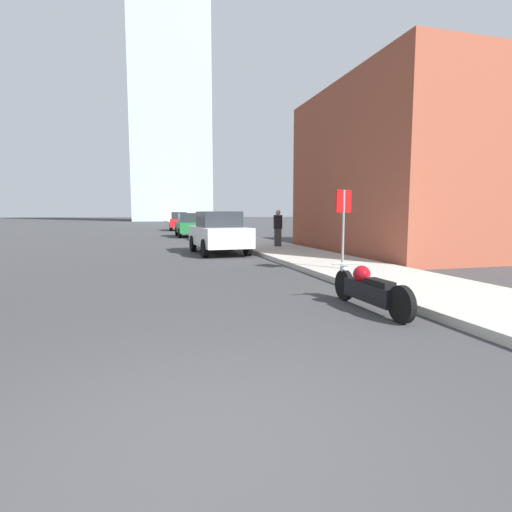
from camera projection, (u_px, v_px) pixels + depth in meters
ground_plane at (202, 457)px, 2.71m from camera, size 400.00×400.00×0.00m
sidewalk at (200, 229)px, 42.45m from camera, size 2.81×240.00×0.15m
brick_storefront at (467, 174)px, 17.34m from camera, size 12.56×9.27×6.76m
distant_tower at (168, 63)px, 92.05m from camera, size 17.57×17.57×72.72m
motorcycle at (368, 289)px, 6.83m from camera, size 0.62×2.29×0.74m
parked_car_white at (219, 232)px, 16.42m from camera, size 2.08×4.27×1.74m
parked_car_green at (190, 225)px, 28.51m from camera, size 1.94×4.23×1.70m
parked_car_red at (179, 221)px, 39.33m from camera, size 2.15×4.42×1.81m
stop_sign at (343, 215)px, 10.76m from camera, size 0.57×0.26×2.13m
pedestrian at (278, 228)px, 18.42m from camera, size 0.36×0.23×1.67m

